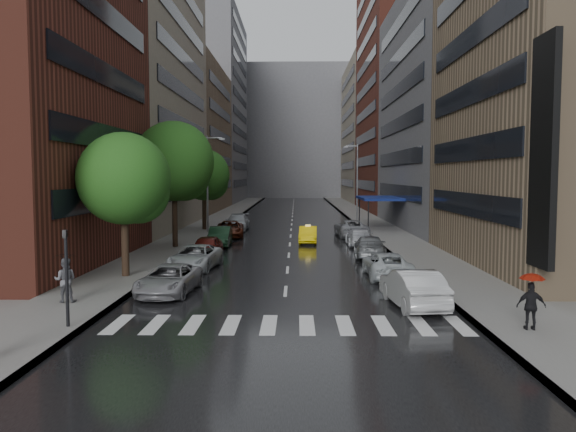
% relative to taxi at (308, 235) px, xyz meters
% --- Properties ---
extents(ground, '(220.00, 220.00, 0.00)m').
position_rel_taxi_xyz_m(ground, '(-1.46, -23.02, -0.67)').
color(ground, gray).
rests_on(ground, ground).
extents(road, '(14.00, 140.00, 0.01)m').
position_rel_taxi_xyz_m(road, '(-1.46, 26.98, -0.67)').
color(road, black).
rests_on(road, ground).
extents(sidewalk_left, '(4.00, 140.00, 0.15)m').
position_rel_taxi_xyz_m(sidewalk_left, '(-10.46, 26.98, -0.60)').
color(sidewalk_left, gray).
rests_on(sidewalk_left, ground).
extents(sidewalk_right, '(4.00, 140.00, 0.15)m').
position_rel_taxi_xyz_m(sidewalk_right, '(7.54, 26.98, -0.60)').
color(sidewalk_right, gray).
rests_on(sidewalk_right, ground).
extents(crosswalk, '(13.15, 2.80, 0.01)m').
position_rel_taxi_xyz_m(crosswalk, '(-1.26, -25.02, -0.66)').
color(crosswalk, silver).
rests_on(crosswalk, ground).
extents(buildings_left, '(8.00, 108.00, 38.00)m').
position_rel_taxi_xyz_m(buildings_left, '(-16.46, 35.77, 15.32)').
color(buildings_left, maroon).
rests_on(buildings_left, ground).
extents(buildings_right, '(8.05, 109.10, 36.00)m').
position_rel_taxi_xyz_m(buildings_right, '(13.54, 33.68, 14.36)').
color(buildings_right, '#937A5B').
rests_on(buildings_right, ground).
extents(building_far, '(40.00, 14.00, 32.00)m').
position_rel_taxi_xyz_m(building_far, '(-1.46, 94.98, 15.33)').
color(building_far, slate).
rests_on(building_far, ground).
extents(tree_near, '(4.87, 4.87, 7.77)m').
position_rel_taxi_xyz_m(tree_near, '(-10.06, -15.82, 4.64)').
color(tree_near, '#382619').
rests_on(tree_near, ground).
extents(tree_mid, '(5.97, 5.97, 9.52)m').
position_rel_taxi_xyz_m(tree_mid, '(-10.06, -3.53, 5.85)').
color(tree_mid, '#382619').
rests_on(tree_mid, ground).
extents(tree_far, '(5.07, 5.07, 8.08)m').
position_rel_taxi_xyz_m(tree_far, '(-10.06, 9.93, 4.86)').
color(tree_far, '#382619').
rests_on(tree_far, ground).
extents(taxi, '(1.56, 4.12, 1.34)m').
position_rel_taxi_xyz_m(taxi, '(0.00, 0.00, 0.00)').
color(taxi, yellow).
rests_on(taxi, ground).
extents(parked_cars_left, '(2.87, 35.44, 1.56)m').
position_rel_taxi_xyz_m(parked_cars_left, '(-6.86, -4.01, 0.06)').
color(parked_cars_left, gray).
rests_on(parked_cars_left, ground).
extents(parked_cars_right, '(2.93, 31.97, 1.61)m').
position_rel_taxi_xyz_m(parked_cars_right, '(3.94, -7.45, 0.06)').
color(parked_cars_right, '#B9B9B9').
rests_on(parked_cars_right, ground).
extents(ped_black_umbrella, '(1.00, 0.98, 2.09)m').
position_rel_taxi_xyz_m(ped_black_umbrella, '(-10.71, -22.07, 0.70)').
color(ped_black_umbrella, '#56565C').
rests_on(ped_black_umbrella, sidewalk_left).
extents(ped_red_umbrella, '(1.02, 0.82, 2.01)m').
position_rel_taxi_xyz_m(ped_red_umbrella, '(7.19, -26.04, 0.66)').
color(ped_red_umbrella, black).
rests_on(ped_red_umbrella, sidewalk_right).
extents(traffic_light, '(0.18, 0.15, 3.45)m').
position_rel_taxi_xyz_m(traffic_light, '(-9.06, -25.86, 1.56)').
color(traffic_light, black).
rests_on(traffic_light, sidewalk_left).
extents(street_lamp_left, '(1.74, 0.22, 9.00)m').
position_rel_taxi_xyz_m(street_lamp_left, '(-9.18, 6.98, 4.22)').
color(street_lamp_left, gray).
rests_on(street_lamp_left, sidewalk_left).
extents(street_lamp_right, '(1.74, 0.22, 9.00)m').
position_rel_taxi_xyz_m(street_lamp_right, '(6.26, 21.98, 4.22)').
color(street_lamp_right, gray).
rests_on(street_lamp_right, sidewalk_right).
extents(awning, '(4.00, 8.00, 3.12)m').
position_rel_taxi_xyz_m(awning, '(7.52, 11.98, 2.46)').
color(awning, navy).
rests_on(awning, sidewalk_right).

